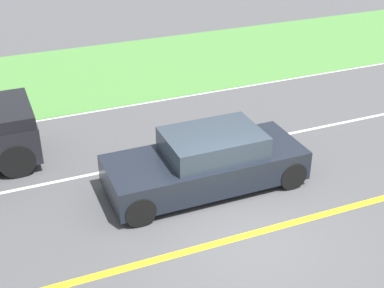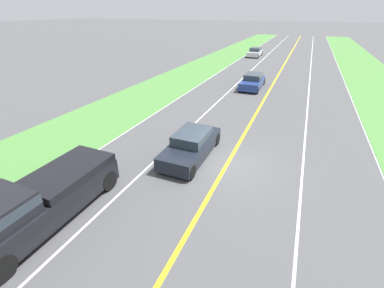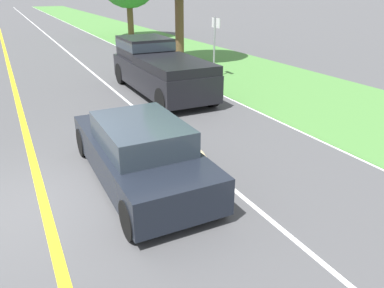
{
  "view_description": "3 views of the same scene",
  "coord_description": "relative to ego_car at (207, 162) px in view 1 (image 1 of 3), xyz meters",
  "views": [
    {
      "loc": [
        -7.51,
        4.32,
        6.81
      ],
      "look_at": [
        2.11,
        0.33,
        1.11
      ],
      "focal_mm": 50.0,
      "sensor_mm": 36.0,
      "label": 1
    },
    {
      "loc": [
        -2.67,
        10.79,
        6.84
      ],
      "look_at": [
        1.72,
        0.51,
        1.0
      ],
      "focal_mm": 24.0,
      "sensor_mm": 36.0,
      "label": 2
    },
    {
      "loc": [
        -0.22,
        -6.72,
        3.79
      ],
      "look_at": [
        2.84,
        -0.63,
        0.92
      ],
      "focal_mm": 35.0,
      "sensor_mm": 36.0,
      "label": 3
    }
  ],
  "objects": [
    {
      "name": "dog",
      "position": [
        1.11,
        -0.49,
        -0.11
      ],
      "size": [
        0.3,
        1.08,
        0.84
      ],
      "rotation": [
        0.0,
        0.0,
        -0.13
      ],
      "color": "#D1B784",
      "rests_on": "ground"
    },
    {
      "name": "centre_divider_line",
      "position": [
        -1.97,
        -0.02,
        -0.64
      ],
      "size": [
        0.18,
        160.0,
        0.01
      ],
      "primitive_type": "cube",
      "color": "yellow",
      "rests_on": "ground"
    },
    {
      "name": "lane_dash_same_dir",
      "position": [
        1.53,
        -0.02,
        -0.64
      ],
      "size": [
        0.1,
        160.0,
        0.01
      ],
      "primitive_type": "cube",
      "color": "white",
      "rests_on": "ground"
    },
    {
      "name": "ego_car",
      "position": [
        0.0,
        0.0,
        0.0
      ],
      "size": [
        1.81,
        4.51,
        1.37
      ],
      "color": "black",
      "rests_on": "ground"
    },
    {
      "name": "ground_plane",
      "position": [
        -1.97,
        -0.02,
        -0.65
      ],
      "size": [
        400.0,
        400.0,
        0.0
      ],
      "primitive_type": "plane",
      "color": "#4C4C4F"
    },
    {
      "name": "grass_verge_right",
      "position": [
        8.03,
        -0.02,
        -0.63
      ],
      "size": [
        6.0,
        160.0,
        0.03
      ],
      "primitive_type": "cube",
      "color": "#4C843D",
      "rests_on": "ground"
    },
    {
      "name": "lane_edge_line_right",
      "position": [
        5.03,
        -0.02,
        -0.64
      ],
      "size": [
        0.14,
        160.0,
        0.01
      ],
      "primitive_type": "cube",
      "color": "white",
      "rests_on": "ground"
    }
  ]
}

